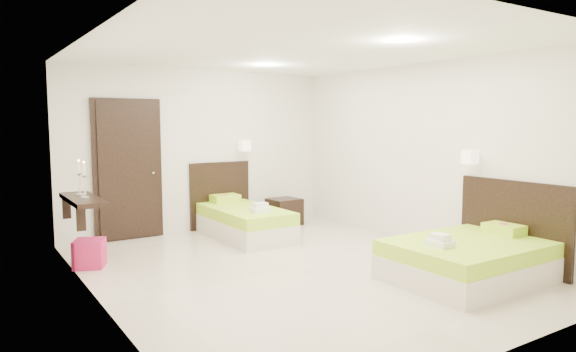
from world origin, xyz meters
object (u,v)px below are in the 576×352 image
nightstand (284,212)px  ottoman (90,253)px  bed_double (472,257)px  bed_single (242,219)px

nightstand → ottoman: bearing=-168.5°
bed_double → ottoman: bearing=140.9°
bed_single → ottoman: size_ratio=5.17×
bed_single → ottoman: (-2.37, -0.50, -0.10)m
nightstand → ottoman: (-3.41, -0.90, -0.06)m
bed_single → nightstand: bed_single is taller
bed_double → nightstand: 3.76m
bed_single → nightstand: 1.11m
bed_single → bed_double: size_ratio=1.03×
ottoman → nightstand: bearing=14.9°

